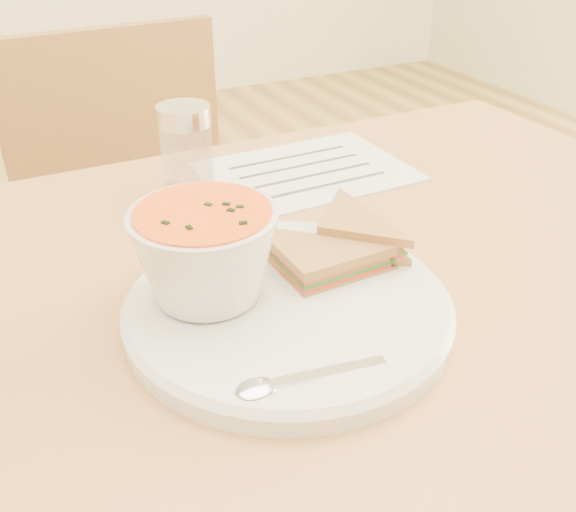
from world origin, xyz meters
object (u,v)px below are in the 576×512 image
dining_table (322,493)px  plate (288,308)px  chair_far (165,296)px  condiment_shaker (187,153)px  soup_bowl (206,258)px

dining_table → plate: (-0.09, -0.07, 0.38)m
chair_far → condiment_shaker: (-0.01, -0.25, 0.37)m
chair_far → condiment_shaker: 0.45m
plate → dining_table: bearing=40.1°
chair_far → soup_bowl: bearing=77.4°
chair_far → plate: (-0.02, -0.53, 0.32)m
dining_table → chair_far: chair_far is taller
soup_bowl → plate: bearing=-28.0°
chair_far → plate: 0.62m
dining_table → condiment_shaker: condiment_shaker is taller
plate → soup_bowl: (-0.06, 0.03, 0.05)m
plate → soup_bowl: 0.09m
condiment_shaker → soup_bowl: bearing=-105.1°
chair_far → soup_bowl: chair_far is taller
dining_table → chair_far: (-0.07, 0.46, 0.06)m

